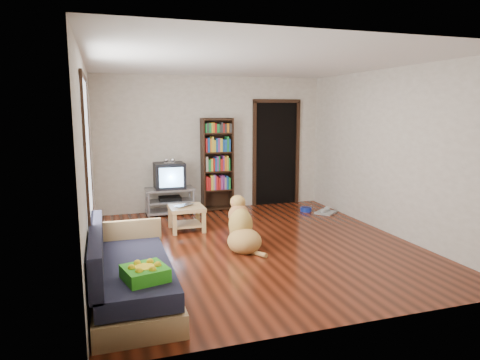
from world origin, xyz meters
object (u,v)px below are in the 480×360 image
object	(u,v)px
green_cushion	(145,273)
grey_rag	(326,212)
tv_stand	(170,200)
bookshelf	(217,159)
sofa	(129,278)
dog	(242,229)
dog_bowl	(306,209)
laptop	(187,206)
coffee_table	(187,213)
crt_tv	(169,175)

from	to	relation	value
green_cushion	grey_rag	bearing A→B (deg)	27.08
tv_stand	bookshelf	xyz separation A→B (m)	(0.95, 0.09, 0.73)
green_cushion	bookshelf	size ratio (longest dim) A/B	0.21
sofa	dog	size ratio (longest dim) A/B	1.93
dog_bowl	grey_rag	xyz separation A→B (m)	(0.30, -0.25, -0.03)
bookshelf	dog	bearing A→B (deg)	-96.72
bookshelf	sofa	distance (m)	4.26
green_cushion	bookshelf	xyz separation A→B (m)	(1.80, 4.22, 0.52)
laptop	bookshelf	world-z (taller)	bookshelf
coffee_table	grey_rag	bearing A→B (deg)	6.95
green_cushion	grey_rag	xyz separation A→B (m)	(3.70, 3.28, -0.47)
green_cushion	tv_stand	world-z (taller)	green_cushion
bookshelf	coffee_table	bearing A→B (deg)	-123.98
laptop	dog	distance (m)	1.28
dog	grey_rag	bearing A→B (deg)	34.56
dog	tv_stand	bearing A→B (deg)	105.71
laptop	tv_stand	xyz separation A→B (m)	(-0.09, 1.21, -0.14)
dog_bowl	laptop	bearing A→B (deg)	-165.93
green_cushion	crt_tv	size ratio (longest dim) A/B	0.64
tv_stand	crt_tv	xyz separation A→B (m)	(0.00, 0.02, 0.47)
sofa	coffee_table	xyz separation A→B (m)	(1.06, 2.45, 0.02)
bookshelf	crt_tv	bearing A→B (deg)	-175.68
sofa	coffee_table	bearing A→B (deg)	66.51
grey_rag	dog	size ratio (longest dim) A/B	0.43
laptop	bookshelf	size ratio (longest dim) A/B	0.20
laptop	crt_tv	size ratio (longest dim) A/B	0.62
laptop	crt_tv	bearing A→B (deg)	60.02
crt_tv	dog	bearing A→B (deg)	-74.43
laptop	coffee_table	xyz separation A→B (m)	(-0.00, 0.03, -0.13)
green_cushion	sofa	bearing A→B (deg)	89.62
laptop	grey_rag	xyz separation A→B (m)	(2.76, 0.37, -0.40)
bookshelf	coffee_table	xyz separation A→B (m)	(-0.86, -1.28, -0.72)
green_cushion	bookshelf	world-z (taller)	bookshelf
green_cushion	dog_bowl	world-z (taller)	green_cushion
green_cushion	crt_tv	world-z (taller)	crt_tv
green_cushion	bookshelf	bearing A→B (deg)	52.41
green_cushion	laptop	bearing A→B (deg)	57.63
laptop	bookshelf	distance (m)	1.67
crt_tv	tv_stand	bearing A→B (deg)	-90.00
tv_stand	crt_tv	size ratio (longest dim) A/B	1.55
green_cushion	grey_rag	distance (m)	4.97
tv_stand	crt_tv	distance (m)	0.47
grey_rag	coffee_table	bearing A→B (deg)	-173.05
crt_tv	sofa	bearing A→B (deg)	-104.93
grey_rag	dog	xyz separation A→B (m)	(-2.19, -1.51, 0.27)
dog_bowl	crt_tv	world-z (taller)	crt_tv
dog_bowl	tv_stand	bearing A→B (deg)	166.85
tv_stand	dog	distance (m)	2.44
dog_bowl	bookshelf	bearing A→B (deg)	156.69
laptop	dog_bowl	size ratio (longest dim) A/B	1.63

